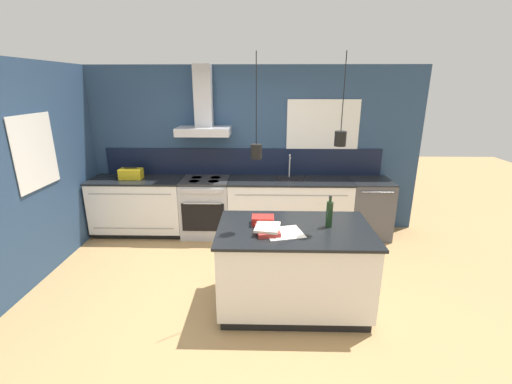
# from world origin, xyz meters

# --- Properties ---
(ground_plane) EXTENTS (16.00, 16.00, 0.00)m
(ground_plane) POSITION_xyz_m (0.00, 0.00, 0.00)
(ground_plane) COLOR tan
(ground_plane) RESTS_ON ground
(wall_back) EXTENTS (5.60, 2.28, 2.60)m
(wall_back) POSITION_xyz_m (-0.02, 2.00, 1.35)
(wall_back) COLOR navy
(wall_back) RESTS_ON ground_plane
(wall_left) EXTENTS (0.08, 3.80, 2.60)m
(wall_left) POSITION_xyz_m (-2.43, 0.70, 1.30)
(wall_left) COLOR navy
(wall_left) RESTS_ON ground_plane
(counter_run_left) EXTENTS (1.43, 0.64, 0.91)m
(counter_run_left) POSITION_xyz_m (-1.66, 1.69, 0.46)
(counter_run_left) COLOR black
(counter_run_left) RESTS_ON ground_plane
(counter_run_sink) EXTENTS (1.90, 0.64, 1.28)m
(counter_run_sink) POSITION_xyz_m (0.74, 1.69, 0.46)
(counter_run_sink) COLOR black
(counter_run_sink) RESTS_ON ground_plane
(oven_range) EXTENTS (0.74, 0.66, 0.91)m
(oven_range) POSITION_xyz_m (-0.58, 1.69, 0.46)
(oven_range) COLOR #B5B5BA
(oven_range) RESTS_ON ground_plane
(dishwasher) EXTENTS (0.62, 0.65, 0.91)m
(dishwasher) POSITION_xyz_m (1.99, 1.69, 0.46)
(dishwasher) COLOR #4C4C51
(dishwasher) RESTS_ON ground_plane
(kitchen_island) EXTENTS (1.59, 0.98, 0.91)m
(kitchen_island) POSITION_xyz_m (0.66, -0.16, 0.46)
(kitchen_island) COLOR black
(kitchen_island) RESTS_ON ground_plane
(bottle_on_island) EXTENTS (0.07, 0.07, 0.33)m
(bottle_on_island) POSITION_xyz_m (1.01, -0.11, 1.05)
(bottle_on_island) COLOR #193319
(bottle_on_island) RESTS_ON kitchen_island
(book_stack) EXTENTS (0.27, 0.33, 0.07)m
(book_stack) POSITION_xyz_m (0.37, -0.28, 0.94)
(book_stack) COLOR #B2332D
(book_stack) RESTS_ON kitchen_island
(red_supply_box) EXTENTS (0.23, 0.17, 0.09)m
(red_supply_box) POSITION_xyz_m (0.33, -0.07, 0.95)
(red_supply_box) COLOR red
(red_supply_box) RESTS_ON kitchen_island
(paper_pile) EXTENTS (0.42, 0.39, 0.01)m
(paper_pile) POSITION_xyz_m (0.54, -0.29, 0.91)
(paper_pile) COLOR silver
(paper_pile) RESTS_ON kitchen_island
(yellow_toolbox) EXTENTS (0.34, 0.18, 0.19)m
(yellow_toolbox) POSITION_xyz_m (-1.73, 1.69, 0.99)
(yellow_toolbox) COLOR gold
(yellow_toolbox) RESTS_ON counter_run_left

